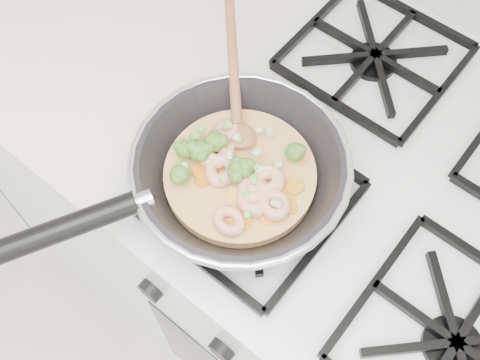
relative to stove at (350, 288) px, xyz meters
The scene contains 3 objects.
stove is the anchor object (origin of this frame).
counter_left 0.80m from the stove, behind, with size 1.00×0.60×0.90m.
skillet 0.55m from the stove, 139.13° to the right, with size 0.35×0.53×0.09m.
Camera 1 is at (0.05, 1.28, 1.57)m, focal length 42.50 mm.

